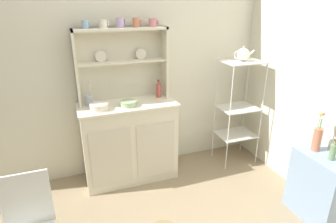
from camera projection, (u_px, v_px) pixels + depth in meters
name	position (u px, v px, depth m)	size (l,w,h in m)	color
wall_back	(118.00, 61.00, 2.93)	(3.84, 0.05, 2.50)	silver
hutch_cabinet	(129.00, 141.00, 3.01)	(0.99, 0.45, 0.87)	silver
hutch_shelf_unit	(121.00, 59.00, 2.85)	(0.93, 0.18, 0.73)	beige
bakers_rack	(239.00, 102.00, 3.24)	(0.44, 0.34, 1.23)	silver
side_shelf_blue	(319.00, 187.00, 2.48)	(0.28, 0.48, 0.62)	#849EBC
cup_sky_0	(86.00, 24.00, 2.58)	(0.08, 0.06, 0.08)	#8EB2D1
cup_cream_1	(103.00, 24.00, 2.63)	(0.09, 0.08, 0.08)	silver
cup_lilac_2	(120.00, 23.00, 2.68)	(0.09, 0.08, 0.09)	#B79ECC
cup_terracotta_3	(136.00, 22.00, 2.73)	(0.08, 0.07, 0.09)	#C67556
cup_rose_4	(153.00, 23.00, 2.79)	(0.09, 0.08, 0.08)	#D17A84
bowl_mixing_large	(99.00, 107.00, 2.69)	(0.18, 0.18, 0.06)	silver
bowl_floral_medium	(129.00, 103.00, 2.78)	(0.16, 0.16, 0.05)	#9EB78E
jam_bottle	(159.00, 90.00, 3.02)	(0.05, 0.05, 0.19)	#B74C47
utensil_jar	(89.00, 100.00, 2.79)	(0.08, 0.08, 0.24)	#B2B7C6
porcelain_teapot	(243.00, 55.00, 3.04)	(0.23, 0.14, 0.16)	white
flower_vase	(317.00, 137.00, 2.42)	(0.07, 0.07, 0.36)	#C67556
oil_bottle	(333.00, 151.00, 2.29)	(0.05, 0.05, 0.18)	#6B8C60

